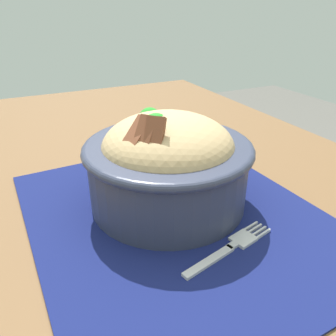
% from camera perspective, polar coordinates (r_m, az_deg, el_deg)
% --- Properties ---
extents(table, '(1.32, 0.79, 0.77)m').
position_cam_1_polar(table, '(0.50, -1.68, -13.16)').
color(table, brown).
rests_on(table, ground_plane).
extents(placemat, '(0.42, 0.36, 0.00)m').
position_cam_1_polar(placemat, '(0.43, 1.39, -8.09)').
color(placemat, '#11194C').
rests_on(placemat, table).
extents(bowl, '(0.23, 0.23, 0.13)m').
position_cam_1_polar(bowl, '(0.42, -0.04, 1.14)').
color(bowl, '#2D3347').
rests_on(bowl, placemat).
extents(fork, '(0.05, 0.13, 0.00)m').
position_cam_1_polar(fork, '(0.38, 10.54, -13.03)').
color(fork, '#B7B7B7').
rests_on(fork, placemat).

